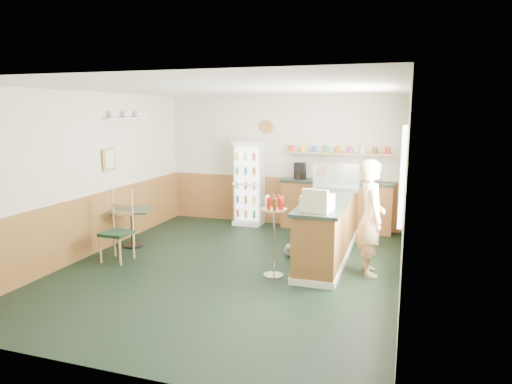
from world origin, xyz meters
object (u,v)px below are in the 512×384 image
at_px(shopkeeper, 371,218).
at_px(cafe_chair, 119,223).
at_px(cash_register, 317,203).
at_px(condiment_stand, 274,224).
at_px(cafe_table, 132,220).
at_px(drinks_fridge, 249,183).
at_px(display_case, 337,177).

height_order(shopkeeper, cafe_chair, shopkeeper).
height_order(cash_register, condiment_stand, cash_register).
bearing_deg(cafe_chair, cafe_table, 107.74).
height_order(drinks_fridge, shopkeeper, drinks_fridge).
xyz_separation_m(shopkeeper, cafe_chair, (-3.89, -0.56, -0.25)).
xyz_separation_m(cash_register, shopkeeper, (0.70, 0.48, -0.27)).
relative_size(cash_register, condiment_stand, 0.35).
distance_m(shopkeeper, cafe_table, 4.12).
relative_size(drinks_fridge, shopkeeper, 1.04).
bearing_deg(shopkeeper, cafe_chair, 81.55).
bearing_deg(condiment_stand, drinks_fridge, 115.43).
bearing_deg(cafe_table, display_case, 20.03).
relative_size(shopkeeper, cafe_table, 2.16).
distance_m(cash_register, condiment_stand, 0.70).
distance_m(display_case, cafe_chair, 3.78).
bearing_deg(cafe_table, cafe_chair, -73.00).
height_order(shopkeeper, condiment_stand, shopkeeper).
bearing_deg(cash_register, condiment_stand, -169.24).
xyz_separation_m(condiment_stand, cafe_chair, (-2.58, -0.03, -0.19)).
distance_m(drinks_fridge, shopkeeper, 3.55).
xyz_separation_m(drinks_fridge, cafe_table, (-1.42, -2.22, -0.41)).
relative_size(condiment_stand, cafe_table, 1.49).
height_order(drinks_fridge, cafe_table, drinks_fridge).
bearing_deg(cafe_table, drinks_fridge, 57.34).
distance_m(drinks_fridge, cash_register, 3.45).
height_order(drinks_fridge, condiment_stand, drinks_fridge).
bearing_deg(cafe_chair, display_case, 31.66).
distance_m(display_case, condiment_stand, 2.03).
distance_m(cash_register, cafe_chair, 3.24).
bearing_deg(display_case, cafe_table, -159.97).
height_order(cash_register, cafe_chair, cash_register).
xyz_separation_m(drinks_fridge, cash_register, (1.98, -2.82, 0.24)).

